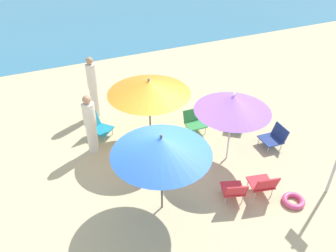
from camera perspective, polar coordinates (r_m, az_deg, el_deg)
name	(u,v)px	position (r m, az deg, el deg)	size (l,w,h in m)	color
ground_plane	(171,176)	(7.83, 0.57, -8.34)	(40.00, 40.00, 0.00)	#CCB789
sea_water	(62,7)	(20.98, -17.25, 18.41)	(40.00, 16.00, 0.01)	teal
umbrella_orange	(149,87)	(7.99, -3.19, 6.45)	(1.96, 1.96, 1.79)	#4C4C51
umbrella_purple	(233,103)	(7.55, 10.78, 3.75)	(1.70, 1.70, 1.79)	silver
umbrella_blue	(161,146)	(6.11, -1.14, -3.28)	(1.86, 1.86, 1.82)	#4C4C51
beach_chair_a	(194,121)	(9.11, 4.39, 0.88)	(0.52, 0.52, 0.56)	#33934C
beach_chair_b	(98,126)	(9.05, -11.59, 0.03)	(0.74, 0.74, 0.61)	teal
beach_chair_c	(234,190)	(7.23, 10.91, -10.38)	(0.59, 0.64, 0.56)	red
beach_chair_d	(274,137)	(8.94, 17.26, -1.72)	(0.58, 0.53, 0.53)	navy
beach_chair_e	(263,184)	(7.45, 15.54, -9.21)	(0.58, 0.63, 0.63)	red
beach_chair_f	(237,119)	(9.36, 11.35, 1.16)	(0.68, 0.69, 0.56)	teal
person_a	(93,87)	(9.63, -12.35, 6.39)	(0.27, 0.27, 1.77)	silver
person_b	(90,124)	(8.27, -12.75, 0.29)	(0.29, 0.29, 1.56)	silver
swim_ring	(293,201)	(7.68, 20.09, -11.56)	(0.47, 0.47, 0.11)	#E54C7F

